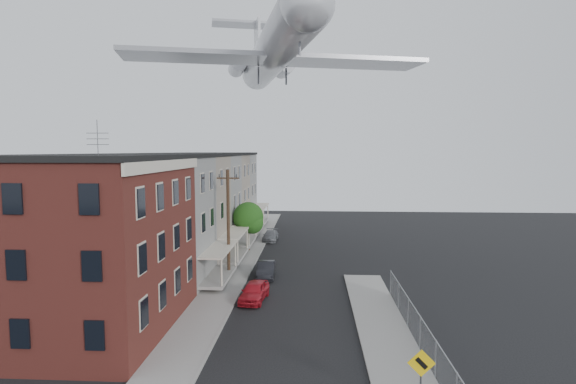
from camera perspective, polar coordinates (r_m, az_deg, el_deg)
name	(u,v)px	position (r m, az deg, el deg)	size (l,w,h in m)	color
sidewalk_left	(242,260)	(43.95, -5.91, -8.55)	(3.00, 62.00, 0.12)	gray
sidewalk_right	(388,341)	(26.64, 12.56, -18.00)	(3.00, 26.00, 0.12)	gray
curb_left	(257,260)	(43.75, -4.02, -8.58)	(0.15, 62.00, 0.14)	gray
curb_right	(361,340)	(26.45, 9.30, -18.10)	(0.15, 26.00, 0.14)	gray
corner_building	(85,243)	(28.95, -24.42, -5.89)	(10.31, 12.30, 12.15)	#351310
row_house_a	(146,219)	(37.49, -17.64, -3.27)	(11.98, 7.00, 10.30)	#5F5F5D
row_house_b	(173,208)	(44.04, -14.42, -1.95)	(11.98, 7.00, 10.30)	#6C6355
row_house_c	(192,200)	(50.71, -12.03, -0.97)	(11.98, 7.00, 10.30)	#5F5F5D
row_house_d	(207,194)	(57.46, -10.21, -0.22)	(11.98, 7.00, 10.30)	#6C6355
row_house_e	(219,189)	(64.26, -8.77, 0.37)	(11.98, 7.00, 10.30)	#5F5F5D
chainlink_fence	(420,333)	(25.66, 16.43, -16.76)	(0.06, 18.06, 1.90)	gray
warning_sign	(421,372)	(19.64, 16.55, -21.06)	(1.10, 0.11, 2.80)	#515156
utility_pole	(228,222)	(37.26, -7.59, -3.82)	(1.80, 0.26, 9.00)	black
street_tree	(249,219)	(47.07, -4.93, -3.41)	(3.22, 3.20, 5.20)	black
car_near	(254,291)	(32.39, -4.31, -12.46)	(1.59, 3.96, 1.35)	#B21722
car_mid	(266,270)	(37.97, -2.81, -9.82)	(1.38, 3.95, 1.30)	black
car_far	(271,236)	(52.91, -2.23, -5.57)	(1.66, 4.08, 1.18)	slate
airplane	(273,52)	(41.68, -1.92, 17.37)	(25.60, 29.26, 8.43)	silver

